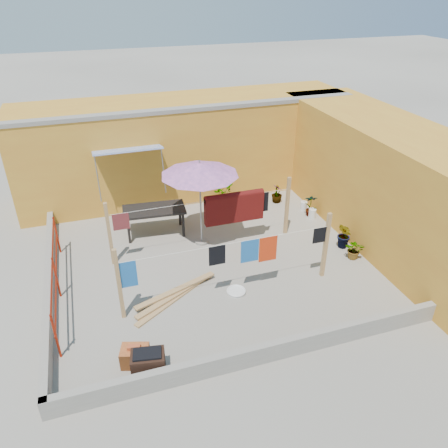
{
  "coord_description": "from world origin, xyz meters",
  "views": [
    {
      "loc": [
        -2.68,
        -9.21,
        6.69
      ],
      "look_at": [
        0.43,
        0.3,
        0.95
      ],
      "focal_mm": 35.0,
      "sensor_mm": 36.0,
      "label": 1
    }
  ],
  "objects_px": {
    "plant_back_a": "(223,194)",
    "water_jug_a": "(312,214)",
    "brick_stack": "(135,356)",
    "green_hose": "(254,198)",
    "outdoor_table": "(154,211)",
    "white_basin": "(236,291)",
    "water_jug_b": "(304,206)",
    "brazier": "(148,364)",
    "patio_umbrella": "(200,170)"
  },
  "relations": [
    {
      "from": "brick_stack",
      "to": "plant_back_a",
      "type": "distance_m",
      "value": 7.13
    },
    {
      "from": "outdoor_table",
      "to": "brazier",
      "type": "bearing_deg",
      "value": -101.8
    },
    {
      "from": "patio_umbrella",
      "to": "outdoor_table",
      "type": "relative_size",
      "value": 1.36
    },
    {
      "from": "patio_umbrella",
      "to": "brick_stack",
      "type": "relative_size",
      "value": 3.99
    },
    {
      "from": "white_basin",
      "to": "water_jug_b",
      "type": "height_order",
      "value": "water_jug_b"
    },
    {
      "from": "brick_stack",
      "to": "brazier",
      "type": "bearing_deg",
      "value": -59.35
    },
    {
      "from": "outdoor_table",
      "to": "white_basin",
      "type": "relative_size",
      "value": 3.92
    },
    {
      "from": "brazier",
      "to": "water_jug_a",
      "type": "distance_m",
      "value": 7.49
    },
    {
      "from": "patio_umbrella",
      "to": "green_hose",
      "type": "relative_size",
      "value": 5.16
    },
    {
      "from": "water_jug_a",
      "to": "green_hose",
      "type": "relative_size",
      "value": 0.75
    },
    {
      "from": "brazier",
      "to": "water_jug_a",
      "type": "height_order",
      "value": "brazier"
    },
    {
      "from": "patio_umbrella",
      "to": "plant_back_a",
      "type": "bearing_deg",
      "value": 57.83
    },
    {
      "from": "outdoor_table",
      "to": "green_hose",
      "type": "xyz_separation_m",
      "value": [
        3.62,
        1.22,
        -0.72
      ]
    },
    {
      "from": "water_jug_b",
      "to": "white_basin",
      "type": "bearing_deg",
      "value": -136.46
    },
    {
      "from": "patio_umbrella",
      "to": "plant_back_a",
      "type": "height_order",
      "value": "patio_umbrella"
    },
    {
      "from": "brazier",
      "to": "plant_back_a",
      "type": "relative_size",
      "value": 1.0
    },
    {
      "from": "brazier",
      "to": "green_hose",
      "type": "bearing_deg",
      "value": 53.71
    },
    {
      "from": "patio_umbrella",
      "to": "brazier",
      "type": "distance_m",
      "value": 5.21
    },
    {
      "from": "patio_umbrella",
      "to": "white_basin",
      "type": "xyz_separation_m",
      "value": [
        0.18,
        -2.46,
        -2.21
      ]
    },
    {
      "from": "brazier",
      "to": "water_jug_b",
      "type": "bearing_deg",
      "value": 41.01
    },
    {
      "from": "outdoor_table",
      "to": "green_hose",
      "type": "distance_m",
      "value": 3.88
    },
    {
      "from": "water_jug_b",
      "to": "green_hose",
      "type": "height_order",
      "value": "water_jug_b"
    },
    {
      "from": "white_basin",
      "to": "plant_back_a",
      "type": "bearing_deg",
      "value": 75.8
    },
    {
      "from": "plant_back_a",
      "to": "outdoor_table",
      "type": "bearing_deg",
      "value": -153.9
    },
    {
      "from": "brazier",
      "to": "green_hose",
      "type": "height_order",
      "value": "brazier"
    },
    {
      "from": "brick_stack",
      "to": "brazier",
      "type": "height_order",
      "value": "brazier"
    },
    {
      "from": "water_jug_a",
      "to": "water_jug_b",
      "type": "relative_size",
      "value": 1.07
    },
    {
      "from": "water_jug_a",
      "to": "plant_back_a",
      "type": "xyz_separation_m",
      "value": [
        -2.36,
        1.82,
        0.19
      ]
    },
    {
      "from": "outdoor_table",
      "to": "white_basin",
      "type": "xyz_separation_m",
      "value": [
        1.33,
        -3.37,
        -0.71
      ]
    },
    {
      "from": "brazier",
      "to": "white_basin",
      "type": "xyz_separation_m",
      "value": [
        2.41,
        1.81,
        -0.23
      ]
    },
    {
      "from": "patio_umbrella",
      "to": "green_hose",
      "type": "distance_m",
      "value": 3.94
    },
    {
      "from": "white_basin",
      "to": "green_hose",
      "type": "distance_m",
      "value": 5.12
    },
    {
      "from": "white_basin",
      "to": "water_jug_b",
      "type": "relative_size",
      "value": 1.39
    },
    {
      "from": "water_jug_a",
      "to": "outdoor_table",
      "type": "bearing_deg",
      "value": 172.92
    },
    {
      "from": "water_jug_b",
      "to": "plant_back_a",
      "type": "relative_size",
      "value": 0.49
    },
    {
      "from": "water_jug_a",
      "to": "plant_back_a",
      "type": "relative_size",
      "value": 0.52
    },
    {
      "from": "plant_back_a",
      "to": "water_jug_a",
      "type": "bearing_deg",
      "value": -37.73
    },
    {
      "from": "water_jug_b",
      "to": "patio_umbrella",
      "type": "bearing_deg",
      "value": -166.58
    },
    {
      "from": "green_hose",
      "to": "outdoor_table",
      "type": "bearing_deg",
      "value": -161.36
    },
    {
      "from": "green_hose",
      "to": "white_basin",
      "type": "bearing_deg",
      "value": -116.5
    },
    {
      "from": "patio_umbrella",
      "to": "brick_stack",
      "type": "distance_m",
      "value": 5.06
    },
    {
      "from": "outdoor_table",
      "to": "white_basin",
      "type": "bearing_deg",
      "value": -68.42
    },
    {
      "from": "water_jug_b",
      "to": "plant_back_a",
      "type": "bearing_deg",
      "value": 152.13
    },
    {
      "from": "outdoor_table",
      "to": "water_jug_b",
      "type": "distance_m",
      "value": 4.88
    },
    {
      "from": "patio_umbrella",
      "to": "brazier",
      "type": "xyz_separation_m",
      "value": [
        -2.24,
        -4.27,
        -1.97
      ]
    },
    {
      "from": "patio_umbrella",
      "to": "green_hose",
      "type": "bearing_deg",
      "value": 40.79
    },
    {
      "from": "patio_umbrella",
      "to": "white_basin",
      "type": "height_order",
      "value": "patio_umbrella"
    },
    {
      "from": "brazier",
      "to": "green_hose",
      "type": "distance_m",
      "value": 7.94
    },
    {
      "from": "patio_umbrella",
      "to": "water_jug_b",
      "type": "relative_size",
      "value": 7.39
    },
    {
      "from": "brick_stack",
      "to": "outdoor_table",
      "type": "bearing_deg",
      "value": 75.04
    }
  ]
}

